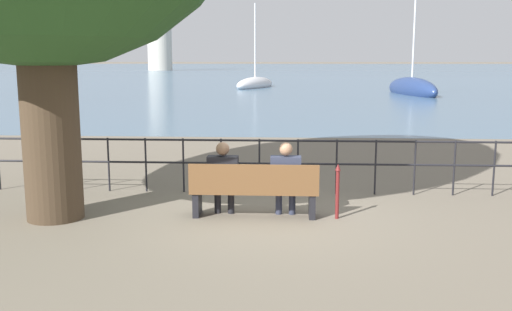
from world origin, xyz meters
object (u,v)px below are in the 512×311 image
Objects in this scene: seated_person_left at (223,175)px; closed_umbrella at (337,188)px; park_bench at (254,191)px; sailboat_0 at (412,89)px; seated_person_right at (286,176)px; sailboat_1 at (255,84)px; harbor_lighthouse at (159,30)px.

seated_person_left reaches higher than closed_umbrella.
sailboat_0 reaches higher than park_bench.
seated_person_left is 1.00× the size of seated_person_right.
sailboat_1 reaches higher than park_bench.
sailboat_1 reaches higher than seated_person_left.
harbor_lighthouse reaches higher than seated_person_left.
sailboat_1 is at bearing 92.61° from seated_person_left.
closed_umbrella is at bearing -2.51° from seated_person_left.
closed_umbrella is (0.83, -0.08, -0.18)m from seated_person_right.
park_bench is at bearing 179.84° from closed_umbrella.
seated_person_right is at bearing 0.00° from seated_person_left.
harbor_lighthouse is (-28.72, 121.34, 8.52)m from park_bench.
seated_person_left is 1.86m from closed_umbrella.
park_bench is 42.91m from sailboat_1.
closed_umbrella is 34.42m from sailboat_0.
park_bench is at bearing -69.36° from sailboat_1.
park_bench is 1.69× the size of seated_person_right.
seated_person_right is at bearing -114.42° from sailboat_0.
sailboat_0 reaches higher than closed_umbrella.
seated_person_right is 0.16× the size of sailboat_1.
sailboat_0 is (9.56, 33.43, -0.07)m from park_bench.
seated_person_left is at bearing -116.04° from sailboat_0.
harbor_lighthouse reaches higher than sailboat_0.
sailboat_0 is 1.10× the size of sailboat_1.
harbor_lighthouse is at bearing 103.32° from park_bench.
seated_person_right is (0.51, 0.08, 0.24)m from park_bench.
sailboat_1 is at bearing 132.68° from sailboat_0.
park_bench is 0.57m from seated_person_right.
seated_person_left is at bearing -76.90° from harbor_lighthouse.
seated_person_right reaches higher than park_bench.
park_bench is 1.34m from closed_umbrella.
seated_person_right reaches higher than closed_umbrella.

